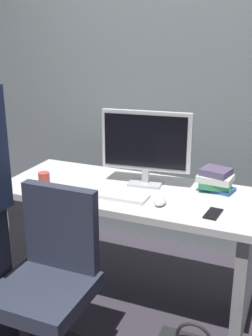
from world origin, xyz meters
The scene contains 10 objects.
ground_plane centered at (0.00, 0.00, 0.00)m, with size 9.00×9.00×0.00m, color #3D3842.
wall_back centered at (0.00, 0.84, 1.50)m, with size 6.40×0.10×3.00m, color gray.
desk centered at (0.00, 0.00, 0.52)m, with size 1.54×0.65×0.75m.
office_chair centered at (-0.15, -0.67, 0.43)m, with size 0.52×0.52×0.94m.
monitor centered at (0.06, 0.11, 1.01)m, with size 0.54×0.16×0.46m.
keyboard centered at (-0.05, -0.14, 0.76)m, with size 0.43×0.13×0.02m, color white.
mouse centered at (0.24, -0.15, 0.77)m, with size 0.06×0.10×0.03m, color white.
cup_near_keyboard centered at (-0.47, -0.18, 0.80)m, with size 0.07×0.07×0.10m, color #D84C3F.
book_stack centered at (0.47, 0.18, 0.82)m, with size 0.22×0.17×0.13m.
cell_phone centered at (0.53, -0.15, 0.75)m, with size 0.07×0.14×0.01m, color black.
Camera 1 is at (0.89, -2.16, 1.68)m, focal length 45.16 mm.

